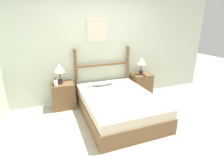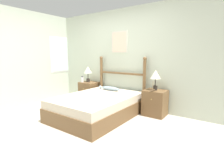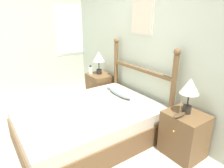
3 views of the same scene
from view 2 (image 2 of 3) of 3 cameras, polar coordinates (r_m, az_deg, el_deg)
The scene contains 12 objects.
ground_plane at distance 3.68m, azimuth -12.43°, elevation -12.73°, with size 16.00×16.00×0.00m, color #B7AD9E.
wall_back at distance 4.74m, azimuth 2.83°, elevation 8.30°, with size 6.40×0.08×2.55m.
wall_left at distance 5.22m, azimuth -28.77°, elevation 7.25°, with size 0.08×6.40×2.55m.
bed at distance 3.98m, azimuth -4.60°, elevation -7.21°, with size 1.41×1.99×0.48m.
headboard at distance 4.63m, azimuth 2.97°, elevation 1.48°, with size 1.43×0.09×1.34m.
nightstand_left at distance 5.21m, azimuth -7.48°, elevation -2.56°, with size 0.49×0.45×0.59m.
nightstand_right at distance 4.13m, azimuth 13.86°, elevation -5.99°, with size 0.49×0.45×0.59m.
table_lamp_left at distance 5.14m, azimuth -7.88°, elevation 4.29°, with size 0.23×0.23×0.46m.
table_lamp_right at distance 4.03m, azimuth 14.02°, elevation 2.65°, with size 0.23×0.23×0.46m.
bottle at distance 5.14m, azimuth -9.70°, elevation 1.50°, with size 0.08×0.08×0.19m.
model_boat at distance 3.94m, azimuth 13.17°, elevation -1.95°, with size 0.07×0.21×0.22m.
fish_pillow at distance 4.47m, azimuth -0.74°, elevation -1.43°, with size 0.61×0.14×0.10m.
Camera 2 is at (2.56, -2.26, 1.39)m, focal length 28.00 mm.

